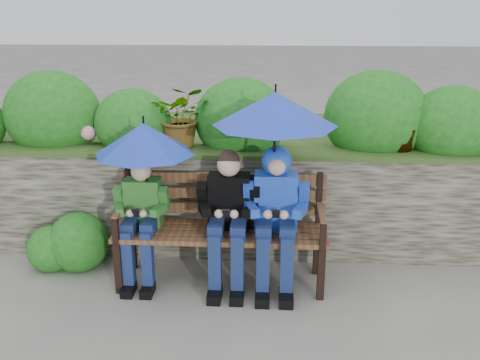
# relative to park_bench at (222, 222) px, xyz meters

# --- Properties ---
(ground) EXTENTS (60.00, 60.00, 0.00)m
(ground) POSITION_rel_park_bench_xyz_m (0.16, -0.20, -0.54)
(ground) COLOR slate
(ground) RESTS_ON ground
(garden_backdrop) EXTENTS (8.00, 2.88, 1.78)m
(garden_backdrop) POSITION_rel_park_bench_xyz_m (0.07, 1.41, 0.07)
(garden_backdrop) COLOR #353026
(garden_backdrop) RESTS_ON ground
(park_bench) EXTENTS (1.80, 0.53, 0.95)m
(park_bench) POSITION_rel_park_bench_xyz_m (0.00, 0.00, 0.00)
(park_bench) COLOR black
(park_bench) RESTS_ON ground
(boy_left) EXTENTS (0.46, 0.53, 1.09)m
(boy_left) POSITION_rel_park_bench_xyz_m (-0.68, -0.08, 0.08)
(boy_left) COLOR #235E18
(boy_left) RESTS_ON ground
(boy_middle) EXTENTS (0.52, 0.60, 1.17)m
(boy_middle) POSITION_rel_park_bench_xyz_m (0.06, -0.09, 0.12)
(boy_middle) COLOR black
(boy_middle) RESTS_ON ground
(boy_right) EXTENTS (0.54, 0.66, 1.20)m
(boy_right) POSITION_rel_park_bench_xyz_m (0.46, -0.08, 0.18)
(boy_right) COLOR #172DB8
(boy_right) RESTS_ON ground
(umbrella_left) EXTENTS (0.84, 0.84, 0.75)m
(umbrella_left) POSITION_rel_park_bench_xyz_m (-0.62, -0.04, 0.73)
(umbrella_left) COLOR #1B38C3
(umbrella_left) RESTS_ON ground
(umbrella_right) EXTENTS (1.01, 1.01, 1.00)m
(umbrella_right) POSITION_rel_park_bench_xyz_m (0.44, -0.04, 0.99)
(umbrella_right) COLOR #1B38C3
(umbrella_right) RESTS_ON ground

